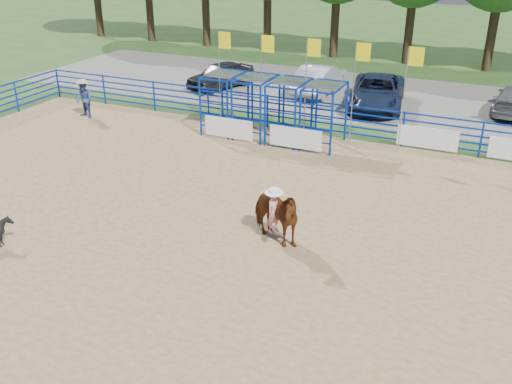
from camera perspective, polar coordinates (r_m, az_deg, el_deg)
ground at (r=16.39m, az=-3.29°, el=-5.12°), size 120.00×120.00×0.00m
arena_dirt at (r=16.38m, az=-3.29°, el=-5.09°), size 30.00×20.00×0.02m
gravel_strip at (r=31.33m, az=11.48°, el=9.32°), size 40.00×10.00×0.01m
horse_and_rider at (r=16.00m, az=1.81°, el=-2.10°), size 2.23×1.68×2.25m
spectator_cowboy at (r=28.12m, az=-16.81°, el=8.89°), size 0.97×0.83×1.77m
car_a at (r=32.45m, az=-3.56°, el=11.60°), size 2.99×4.47×1.41m
car_b at (r=31.48m, az=6.39°, el=11.21°), size 1.82×4.77×1.55m
car_c at (r=29.33m, az=11.98°, el=9.78°), size 3.38×5.84×1.53m
perimeter_fence at (r=16.02m, az=-3.36°, el=-2.80°), size 30.10×20.10×1.50m
chute_assembly at (r=24.02m, az=2.46°, el=8.16°), size 19.32×2.41×4.20m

